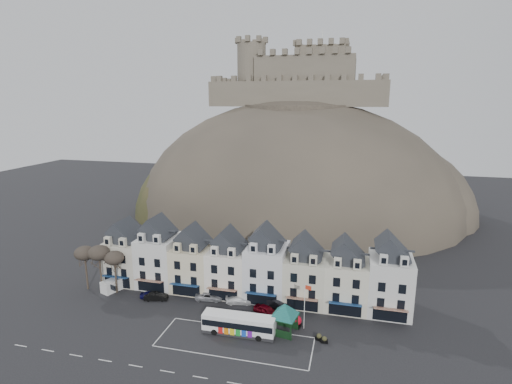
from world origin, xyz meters
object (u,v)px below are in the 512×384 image
car_charcoal (278,304)px  car_black (156,296)px  flagpole (305,303)px  car_navy (151,295)px  bus (239,323)px  car_maroon (267,311)px  red_buoy (297,321)px  bus_shelter (285,310)px  car_silver (209,296)px  white_van (114,284)px  car_white (239,300)px

car_charcoal → car_black: bearing=120.5°
flagpole → car_charcoal: flagpole is taller
car_navy → flagpole: bearing=-109.4°
bus → car_maroon: (2.82, 6.16, -0.91)m
car_navy → red_buoy: bearing=-109.1°
bus_shelter → car_silver: (-14.35, 6.68, -2.97)m
white_van → car_white: size_ratio=1.12×
car_white → car_maroon: size_ratio=0.99×
white_van → car_black: (9.19, -1.68, -0.38)m
bus_shelter → car_black: size_ratio=1.77×
flagpole → car_white: 13.27m
flagpole → car_maroon: bearing=158.8°
bus_shelter → red_buoy: 3.69m
red_buoy → car_white: size_ratio=0.40×
flagpole → white_van: (-35.19, 4.32, -3.17)m
car_black → car_white: size_ratio=0.92×
flagpole → car_white: bearing=157.1°
red_buoy → car_white: (-10.57, 4.73, -0.27)m
bus_shelter → car_white: (-9.00, 6.68, -2.99)m
flagpole → car_black: bearing=174.2°
car_white → car_charcoal: 6.68m
red_buoy → flagpole: bearing=-11.5°
car_white → red_buoy: bearing=-126.7°
car_silver → car_maroon: size_ratio=1.04×
car_black → car_charcoal: car_charcoal is taller
car_black → car_maroon: 19.60m
bus → car_white: size_ratio=2.41×
flagpole → car_white: (-11.77, 4.98, -3.57)m
red_buoy → flagpole: (1.20, -0.24, 3.30)m
car_navy → car_white: 15.56m
car_black → car_silver: size_ratio=0.87×
flagpole → red_buoy: bearing=168.5°
flagpole → car_charcoal: bearing=135.7°
car_navy → car_white: car_white is taller
car_white → car_maroon: 5.93m
car_white → flagpole: bearing=-125.5°
car_charcoal → car_silver: bearing=114.1°
red_buoy → car_navy: (-26.00, 2.75, -0.30)m
bus → car_navy: 19.21m
bus_shelter → car_black: (-23.23, 4.34, -2.96)m
car_navy → car_maroon: 20.81m
white_van → car_navy: size_ratio=1.37×
flagpole → car_charcoal: 7.90m
bus → car_black: 17.96m
flagpole → car_navy: (-27.20, 2.99, -3.60)m
white_van → car_navy: bearing=11.5°
bus → flagpole: size_ratio=1.46×
car_maroon → car_charcoal: (1.31, 2.49, 0.01)m
flagpole → car_maroon: size_ratio=1.63×
white_van → flagpole: bearing=14.0°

